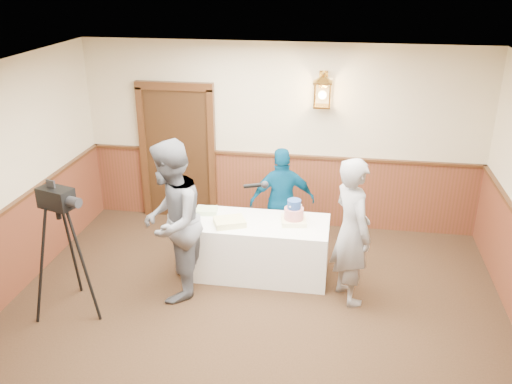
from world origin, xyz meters
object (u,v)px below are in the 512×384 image
(tiered_cake, at_px, (294,214))
(sheet_cake_yellow, at_px, (230,222))
(display_table, at_px, (258,248))
(sheet_cake_green, at_px, (207,211))
(interviewer, at_px, (171,222))
(assistant_p, at_px, (282,202))
(tv_camera_rig, at_px, (66,258))
(baker, at_px, (352,231))

(tiered_cake, xyz_separation_m, sheet_cake_yellow, (-0.80, -0.19, -0.09))
(display_table, height_order, sheet_cake_yellow, sheet_cake_yellow)
(sheet_cake_green, distance_m, interviewer, 0.86)
(assistant_p, xyz_separation_m, tv_camera_rig, (-2.27, -1.84, -0.06))
(baker, distance_m, tv_camera_rig, 3.32)
(display_table, relative_size, sheet_cake_green, 6.66)
(sheet_cake_yellow, height_order, tv_camera_rig, tv_camera_rig)
(display_table, height_order, sheet_cake_green, sheet_cake_green)
(display_table, distance_m, sheet_cake_yellow, 0.56)
(tiered_cake, height_order, baker, baker)
(sheet_cake_green, bearing_deg, sheet_cake_yellow, -38.82)
(display_table, bearing_deg, tiered_cake, 5.96)
(display_table, bearing_deg, assistant_p, 70.08)
(assistant_p, distance_m, tv_camera_rig, 2.92)
(sheet_cake_yellow, distance_m, interviewer, 0.81)
(sheet_cake_green, xyz_separation_m, interviewer, (-0.22, -0.80, 0.21))
(sheet_cake_yellow, relative_size, sheet_cake_green, 1.40)
(tiered_cake, height_order, assistant_p, assistant_p)
(sheet_cake_yellow, distance_m, tv_camera_rig, 2.00)
(display_table, xyz_separation_m, assistant_p, (0.23, 0.64, 0.40))
(display_table, xyz_separation_m, baker, (1.17, -0.40, 0.54))
(baker, bearing_deg, interviewer, 68.50)
(display_table, relative_size, tiered_cake, 5.09)
(display_table, height_order, interviewer, interviewer)
(baker, bearing_deg, tv_camera_rig, 75.78)
(display_table, xyz_separation_m, sheet_cake_green, (-0.72, 0.16, 0.41))
(sheet_cake_yellow, height_order, assistant_p, assistant_p)
(display_table, relative_size, sheet_cake_yellow, 4.77)
(display_table, height_order, baker, baker)
(display_table, height_order, tiered_cake, tiered_cake)
(sheet_cake_green, bearing_deg, tiered_cake, -5.42)
(display_table, bearing_deg, baker, -18.78)
(baker, distance_m, assistant_p, 1.41)
(sheet_cake_yellow, height_order, baker, baker)
(display_table, xyz_separation_m, tv_camera_rig, (-2.04, -1.20, 0.33))
(display_table, xyz_separation_m, sheet_cake_yellow, (-0.35, -0.14, 0.41))
(tiered_cake, bearing_deg, sheet_cake_yellow, -166.74)
(tiered_cake, xyz_separation_m, sheet_cake_green, (-1.17, 0.11, -0.09))
(assistant_p, relative_size, tv_camera_rig, 0.98)
(sheet_cake_yellow, distance_m, sheet_cake_green, 0.48)
(tiered_cake, distance_m, sheet_cake_green, 1.18)
(tiered_cake, relative_size, interviewer, 0.18)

